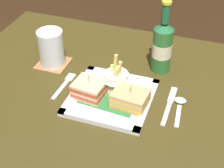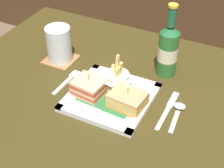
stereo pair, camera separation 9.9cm
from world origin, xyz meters
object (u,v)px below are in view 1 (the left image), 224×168
beer_bottle (162,46)px  water_glass (52,50)px  sandwich_half_left (89,89)px  fries_cup (117,77)px  knife (170,104)px  fork (65,84)px  dining_table (113,130)px  sandwich_half_right (130,99)px  spoon (180,104)px  square_plate (111,97)px

beer_bottle → water_glass: 0.36m
sandwich_half_left → fries_cup: fries_cup is taller
sandwich_half_left → knife: bearing=12.7°
fries_cup → beer_bottle: size_ratio=0.43×
beer_bottle → knife: size_ratio=1.38×
fork → knife: 0.33m
beer_bottle → fork: beer_bottle is taller
sandwich_half_left → water_glass: 0.22m
dining_table → fries_cup: (0.01, 0.00, 0.22)m
sandwich_half_left → sandwich_half_right: bearing=0.0°
water_glass → spoon: 0.45m
beer_bottle → fork: (-0.26, -0.18, -0.09)m
sandwich_half_right → square_plate: bearing=165.0°
sandwich_half_right → knife: sandwich_half_right is taller
square_plate → spoon: bearing=11.1°
dining_table → beer_bottle: size_ratio=4.39×
square_plate → knife: (0.17, 0.03, -0.01)m
sandwich_half_right → spoon: (0.13, 0.05, -0.03)m
beer_bottle → fries_cup: bearing=-123.4°
dining_table → sandwich_half_left: sandwich_half_left is taller
water_glass → beer_bottle: bearing=14.1°
fries_cup → fork: bearing=-171.1°
sandwich_half_left → square_plate: bearing=15.0°
sandwich_half_right → fries_cup: (-0.06, 0.06, 0.02)m
square_plate → spoon: size_ratio=1.92×
water_glass → spoon: water_glass is taller
dining_table → fries_cup: fries_cup is taller
sandwich_half_left → spoon: bearing=12.1°
fries_cup → sandwich_half_left: bearing=-135.8°
sandwich_half_right → spoon: 0.15m
dining_table → fork: fork is taller
fork → knife: same height
square_plate → sandwich_half_left: bearing=-165.0°
sandwich_half_right → beer_bottle: size_ratio=0.43×
knife → beer_bottle: bearing=111.9°
sandwich_half_right → knife: (0.10, 0.05, -0.03)m
square_plate → fork: 0.16m
fries_cup → knife: 0.17m
water_glass → spoon: (0.44, -0.07, -0.05)m
dining_table → water_glass: 0.33m
fries_cup → sandwich_half_right: bearing=-44.9°
beer_bottle → spoon: (0.09, -0.16, -0.08)m
square_plate → fries_cup: size_ratio=2.29×
square_plate → water_glass: 0.27m
sandwich_half_left → fries_cup: (0.06, 0.06, 0.02)m
square_plate → fries_cup: bearing=89.1°
fork → knife: bearing=2.8°
square_plate → fork: square_plate is taller
beer_bottle → spoon: bearing=-59.4°
sandwich_half_right → fries_cup: size_ratio=1.01×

